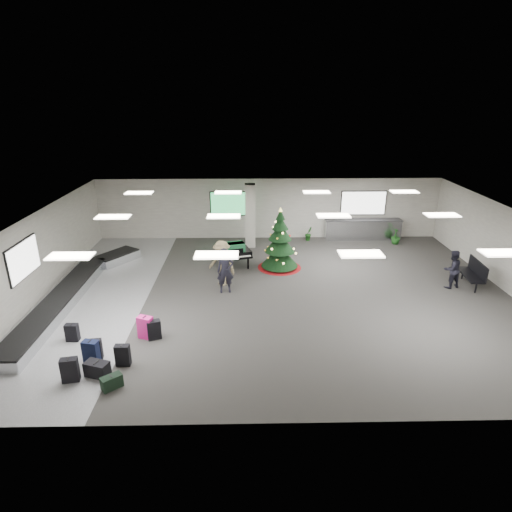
{
  "coord_description": "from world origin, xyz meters",
  "views": [
    {
      "loc": [
        -1.14,
        -15.03,
        7.29
      ],
      "look_at": [
        -0.81,
        1.0,
        1.2
      ],
      "focal_mm": 30.0,
      "sensor_mm": 36.0,
      "label": 1
    }
  ],
  "objects_px": {
    "baggage_carousel": "(73,292)",
    "traveler_b": "(222,263)",
    "traveler_a": "(225,271)",
    "traveler_bench": "(452,269)",
    "service_counter": "(363,229)",
    "grand_piano": "(233,251)",
    "bench": "(473,272)",
    "potted_plant_left": "(308,234)",
    "christmas_tree": "(280,248)",
    "pink_suitcase": "(145,327)",
    "potted_plant_right": "(396,236)"
  },
  "relations": [
    {
      "from": "bench",
      "to": "traveler_b",
      "type": "height_order",
      "value": "traveler_b"
    },
    {
      "from": "christmas_tree",
      "to": "bench",
      "type": "relative_size",
      "value": 1.62
    },
    {
      "from": "bench",
      "to": "traveler_a",
      "type": "xyz_separation_m",
      "value": [
        -9.95,
        -0.38,
        0.3
      ]
    },
    {
      "from": "bench",
      "to": "traveler_bench",
      "type": "relative_size",
      "value": 1.09
    },
    {
      "from": "traveler_a",
      "to": "potted_plant_left",
      "type": "distance_m",
      "value": 7.51
    },
    {
      "from": "potted_plant_left",
      "to": "grand_piano",
      "type": "bearing_deg",
      "value": -137.8
    },
    {
      "from": "christmas_tree",
      "to": "potted_plant_left",
      "type": "relative_size",
      "value": 3.74
    },
    {
      "from": "traveler_a",
      "to": "christmas_tree",
      "type": "bearing_deg",
      "value": 38.05
    },
    {
      "from": "pink_suitcase",
      "to": "grand_piano",
      "type": "height_order",
      "value": "grand_piano"
    },
    {
      "from": "traveler_a",
      "to": "bench",
      "type": "bearing_deg",
      "value": -6.87
    },
    {
      "from": "traveler_b",
      "to": "bench",
      "type": "bearing_deg",
      "value": 30.9
    },
    {
      "from": "traveler_a",
      "to": "potted_plant_right",
      "type": "height_order",
      "value": "traveler_a"
    },
    {
      "from": "pink_suitcase",
      "to": "bench",
      "type": "height_order",
      "value": "bench"
    },
    {
      "from": "baggage_carousel",
      "to": "traveler_b",
      "type": "relative_size",
      "value": 5.18
    },
    {
      "from": "pink_suitcase",
      "to": "potted_plant_right",
      "type": "bearing_deg",
      "value": 59.79
    },
    {
      "from": "service_counter",
      "to": "traveler_bench",
      "type": "relative_size",
      "value": 2.57
    },
    {
      "from": "bench",
      "to": "baggage_carousel",
      "type": "bearing_deg",
      "value": -172.71
    },
    {
      "from": "service_counter",
      "to": "grand_piano",
      "type": "distance_m",
      "value": 7.73
    },
    {
      "from": "potted_plant_right",
      "to": "baggage_carousel",
      "type": "bearing_deg",
      "value": -157.66
    },
    {
      "from": "baggage_carousel",
      "to": "traveler_a",
      "type": "relative_size",
      "value": 5.42
    },
    {
      "from": "christmas_tree",
      "to": "traveler_b",
      "type": "height_order",
      "value": "christmas_tree"
    },
    {
      "from": "service_counter",
      "to": "potted_plant_left",
      "type": "height_order",
      "value": "service_counter"
    },
    {
      "from": "baggage_carousel",
      "to": "traveler_b",
      "type": "xyz_separation_m",
      "value": [
        5.66,
        1.02,
        0.72
      ]
    },
    {
      "from": "bench",
      "to": "potted_plant_left",
      "type": "height_order",
      "value": "bench"
    },
    {
      "from": "service_counter",
      "to": "traveler_b",
      "type": "bearing_deg",
      "value": -141.46
    },
    {
      "from": "service_counter",
      "to": "potted_plant_left",
      "type": "bearing_deg",
      "value": -177.0
    },
    {
      "from": "service_counter",
      "to": "pink_suitcase",
      "type": "relative_size",
      "value": 5.34
    },
    {
      "from": "bench",
      "to": "traveler_bench",
      "type": "bearing_deg",
      "value": -166.32
    },
    {
      "from": "pink_suitcase",
      "to": "traveler_a",
      "type": "distance_m",
      "value": 4.14
    },
    {
      "from": "service_counter",
      "to": "grand_piano",
      "type": "relative_size",
      "value": 1.97
    },
    {
      "from": "traveler_b",
      "to": "traveler_bench",
      "type": "xyz_separation_m",
      "value": [
        9.14,
        -0.47,
        -0.15
      ]
    },
    {
      "from": "potted_plant_right",
      "to": "potted_plant_left",
      "type": "bearing_deg",
      "value": 171.37
    },
    {
      "from": "christmas_tree",
      "to": "traveler_bench",
      "type": "bearing_deg",
      "value": -18.54
    },
    {
      "from": "traveler_bench",
      "to": "grand_piano",
      "type": "bearing_deg",
      "value": -33.07
    },
    {
      "from": "baggage_carousel",
      "to": "traveler_bench",
      "type": "xyz_separation_m",
      "value": [
        14.81,
        0.54,
        0.57
      ]
    },
    {
      "from": "baggage_carousel",
      "to": "traveler_bench",
      "type": "relative_size",
      "value": 6.17
    },
    {
      "from": "baggage_carousel",
      "to": "traveler_b",
      "type": "distance_m",
      "value": 5.8
    },
    {
      "from": "potted_plant_right",
      "to": "pink_suitcase",
      "type": "bearing_deg",
      "value": -140.74
    },
    {
      "from": "traveler_b",
      "to": "service_counter",
      "type": "bearing_deg",
      "value": 71.25
    },
    {
      "from": "christmas_tree",
      "to": "traveler_bench",
      "type": "height_order",
      "value": "christmas_tree"
    },
    {
      "from": "traveler_b",
      "to": "potted_plant_left",
      "type": "bearing_deg",
      "value": 85.21
    },
    {
      "from": "grand_piano",
      "to": "bench",
      "type": "height_order",
      "value": "bench"
    },
    {
      "from": "service_counter",
      "to": "pink_suitcase",
      "type": "height_order",
      "value": "service_counter"
    },
    {
      "from": "potted_plant_left",
      "to": "baggage_carousel",
      "type": "bearing_deg",
      "value": -146.48
    },
    {
      "from": "baggage_carousel",
      "to": "pink_suitcase",
      "type": "distance_m",
      "value": 4.59
    },
    {
      "from": "christmas_tree",
      "to": "traveler_b",
      "type": "distance_m",
      "value": 3.03
    },
    {
      "from": "potted_plant_right",
      "to": "christmas_tree",
      "type": "bearing_deg",
      "value": -153.46
    },
    {
      "from": "pink_suitcase",
      "to": "traveler_bench",
      "type": "bearing_deg",
      "value": 37.97
    },
    {
      "from": "bench",
      "to": "traveler_b",
      "type": "relative_size",
      "value": 0.92
    },
    {
      "from": "baggage_carousel",
      "to": "potted_plant_right",
      "type": "relative_size",
      "value": 11.59
    }
  ]
}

